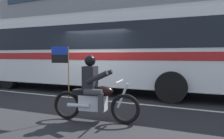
# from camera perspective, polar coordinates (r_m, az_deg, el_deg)

# --- Properties ---
(ground_plane) EXTENTS (60.00, 60.00, 0.00)m
(ground_plane) POSITION_cam_1_polar(r_m,az_deg,el_deg) (8.76, -4.23, -6.71)
(ground_plane) COLOR black
(sidewalk_curb) EXTENTS (28.00, 3.80, 0.15)m
(sidewalk_curb) POSITION_cam_1_polar(r_m,az_deg,el_deg) (13.37, 6.78, -2.86)
(sidewalk_curb) COLOR gray
(sidewalk_curb) RESTS_ON ground_plane
(lane_center_stripe) EXTENTS (26.60, 0.14, 0.01)m
(lane_center_stripe) POSITION_cam_1_polar(r_m,az_deg,el_deg) (8.26, -6.33, -7.33)
(lane_center_stripe) COLOR silver
(lane_center_stripe) RESTS_ON ground_plane
(office_building_facade) EXTENTS (28.00, 0.89, 9.68)m
(office_building_facade) POSITION_cam_1_polar(r_m,az_deg,el_deg) (15.81, 9.71, 15.50)
(office_building_facade) COLOR gray
(office_building_facade) RESTS_ON ground_plane
(transit_bus) EXTENTS (13.01, 3.03, 3.22)m
(transit_bus) POSITION_cam_1_polar(r_m,az_deg,el_deg) (10.02, -4.35, 5.40)
(transit_bus) COLOR white
(transit_bus) RESTS_ON ground_plane
(motorcycle_with_rider) EXTENTS (2.17, 0.74, 1.78)m
(motorcycle_with_rider) POSITION_cam_1_polar(r_m,az_deg,el_deg) (5.40, -4.53, -5.97)
(motorcycle_with_rider) COLOR black
(motorcycle_with_rider) RESTS_ON ground_plane
(fire_hydrant) EXTENTS (0.22, 0.30, 0.75)m
(fire_hydrant) POSITION_cam_1_polar(r_m,az_deg,el_deg) (13.69, -5.40, -0.83)
(fire_hydrant) COLOR red
(fire_hydrant) RESTS_ON sidewalk_curb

